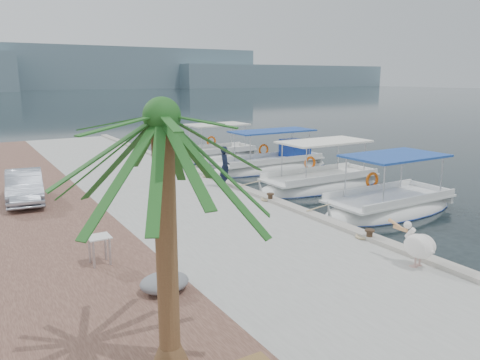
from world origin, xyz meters
The scene contains 16 objects.
ground centered at (0.00, 0.00, 0.00)m, with size 400.00×400.00×0.00m, color black.
concrete_quay centered at (-3.00, 5.00, 0.25)m, with size 6.00×40.00×0.50m, color #9B9B96.
quay_curb centered at (-0.22, 5.00, 0.56)m, with size 0.44×40.00×0.12m, color #A49E91.
cobblestone_strip centered at (-8.00, 5.00, 0.25)m, with size 4.00×40.00×0.50m, color brown.
distant_hills centered at (29.61, 201.49, 7.61)m, with size 330.00×60.00×18.00m.
fishing_caique_b centered at (3.77, -0.60, 0.12)m, with size 6.36×2.57×2.83m.
fishing_caique_c centered at (4.09, 3.82, 0.12)m, with size 7.01×2.40×2.83m.
fishing_caique_d centered at (4.65, 8.64, 0.18)m, with size 7.92×2.20×2.83m.
fishing_caique_e centered at (3.67, 13.37, 0.12)m, with size 6.16×2.41×2.83m.
mooring_bollards centered at (-0.35, 1.50, 0.69)m, with size 0.28×20.28×0.33m.
pelican centered at (-0.75, -5.44, 1.05)m, with size 0.47×1.36×1.07m.
fisherman centered at (-0.60, 4.55, 1.38)m, with size 0.64×0.42×1.75m, color black.
date_palm centered at (-7.61, -6.12, 4.52)m, with size 4.60×4.60×4.96m.
parked_car centered at (-8.26, 6.28, 1.10)m, with size 1.26×3.61×1.19m, color #A6AEBD.
tarp_bundle centered at (-6.65, -3.51, 0.70)m, with size 1.10×0.90×0.40m, color slate.
folding_table centered at (-7.45, -1.23, 1.02)m, with size 0.55×0.55×0.73m.
Camera 1 is at (-10.16, -12.52, 5.11)m, focal length 35.00 mm.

